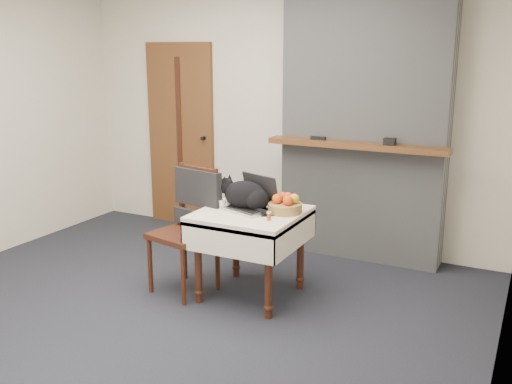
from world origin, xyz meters
TOP-DOWN VIEW (x-y plane):
  - ground at (0.00, 0.00)m, footprint 4.50×4.50m
  - room_shell at (0.00, 0.46)m, footprint 4.52×4.01m
  - door at (-1.20, 1.97)m, footprint 0.82×0.10m
  - chimney at (0.90, 1.85)m, footprint 1.62×0.48m
  - side_table at (0.41, 0.55)m, footprint 0.78×0.78m
  - laptop at (0.39, 0.61)m, footprint 0.44×0.41m
  - cat at (0.35, 0.59)m, footprint 0.53×0.25m
  - cream_jar at (0.16, 0.53)m, footprint 0.06×0.06m
  - pill_bottle at (0.64, 0.40)m, footprint 0.03×0.03m
  - fruit_basket at (0.66, 0.65)m, footprint 0.26×0.26m
  - desk_clutter at (0.64, 0.58)m, footprint 0.13×0.07m
  - chair at (-0.10, 0.49)m, footprint 0.54×0.53m

SIDE VIEW (x-z plane):
  - ground at x=0.00m, z-range 0.00..0.00m
  - side_table at x=0.41m, z-range 0.24..0.94m
  - chair at x=-0.10m, z-range 0.14..1.15m
  - desk_clutter at x=0.64m, z-range 0.70..0.71m
  - cream_jar at x=0.16m, z-range 0.70..0.76m
  - pill_bottle at x=0.64m, z-range 0.70..0.77m
  - fruit_basket at x=0.66m, z-range 0.69..0.83m
  - laptop at x=0.39m, z-range 0.63..0.90m
  - cat at x=0.35m, z-range 0.68..0.94m
  - door at x=-1.20m, z-range 0.00..2.00m
  - chimney at x=0.90m, z-range 0.00..2.60m
  - room_shell at x=0.00m, z-range 0.46..3.07m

